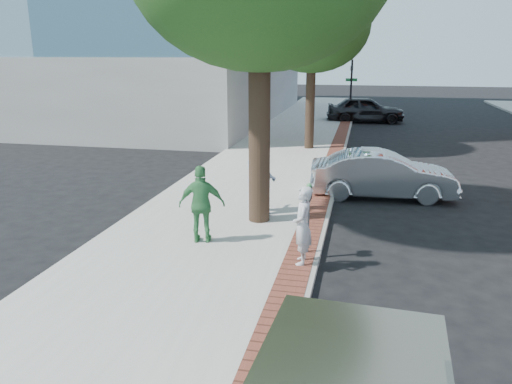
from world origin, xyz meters
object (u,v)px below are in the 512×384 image
(person_green, at_px, (202,204))
(bg_car, at_px, (365,109))
(parking_meter, at_px, (308,204))
(person_gray, at_px, (302,226))
(person_officer, at_px, (261,176))
(sedan_silver, at_px, (383,175))

(person_green, height_order, bg_car, person_green)
(parking_meter, bearing_deg, person_gray, -93.58)
(person_officer, xyz_separation_m, sedan_silver, (3.17, 2.55, -0.41))
(person_gray, distance_m, person_green, 2.40)
(person_green, distance_m, sedan_silver, 6.38)
(parking_meter, distance_m, person_officer, 2.97)
(parking_meter, relative_size, person_officer, 0.77)
(person_gray, height_order, person_green, person_green)
(person_green, bearing_deg, person_officer, -119.62)
(person_green, bearing_deg, sedan_silver, -139.85)
(parking_meter, bearing_deg, person_green, 177.08)
(parking_meter, bearing_deg, sedan_silver, 72.14)
(sedan_silver, distance_m, bg_car, 17.07)
(person_officer, height_order, sedan_silver, person_officer)
(person_gray, distance_m, person_officer, 3.47)
(sedan_silver, relative_size, bg_car, 0.90)
(person_gray, relative_size, person_officer, 0.82)
(parking_meter, height_order, person_gray, person_gray)
(person_green, bearing_deg, bg_car, -109.90)
(person_gray, xyz_separation_m, bg_car, (1.05, 22.74, -0.13))
(person_officer, height_order, person_green, person_officer)
(person_officer, bearing_deg, person_gray, 173.50)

